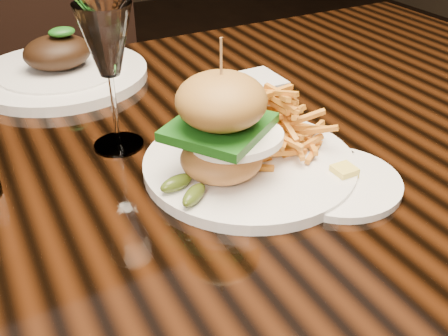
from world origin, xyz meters
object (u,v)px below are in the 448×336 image
burger_plate (250,135)px  chair_far (68,73)px  far_dish (61,70)px  wine_glass (107,45)px  dining_table (181,192)px

burger_plate → chair_far: 1.02m
far_dish → chair_far: bearing=78.3°
chair_far → wine_glass: bearing=-90.6°
dining_table → burger_plate: bearing=-59.1°
dining_table → chair_far: bearing=88.0°
burger_plate → chair_far: chair_far is taller
burger_plate → dining_table: bearing=99.3°
dining_table → far_dish: size_ratio=5.24×
wine_glass → chair_far: (0.10, 0.85, -0.36)m
dining_table → burger_plate: 0.17m
wine_glass → burger_plate: bearing=-47.0°
wine_glass → far_dish: (-0.01, 0.28, -0.13)m
burger_plate → wine_glass: bearing=111.3°
burger_plate → far_dish: 0.44m
wine_glass → far_dish: wine_glass is taller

